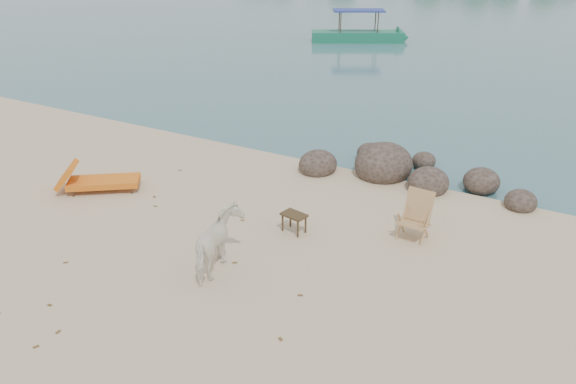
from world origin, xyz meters
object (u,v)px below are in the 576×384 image
Objects in this scene: cow at (219,245)px; side_table at (294,224)px; lounge_chair at (103,179)px; boulders at (397,171)px; boat_near at (359,15)px; deck_chair at (414,219)px.

side_table is at bearing -120.39° from cow.
lounge_chair is (-4.90, 1.65, -0.29)m from cow.
boulders is at bearing -119.79° from cow.
cow is 2.22m from side_table.
side_table is (-0.99, -4.12, 0.00)m from boulders.
boulders is 6.43m from cow.
boat_near is (-8.15, 22.95, 1.29)m from side_table.
cow reaches higher than side_table.
deck_chair is (2.43, 1.03, 0.30)m from side_table.
boulders is 20.97m from boat_near.
deck_chair is 0.17× the size of boat_near.
lounge_chair reaches higher than side_table.
deck_chair is (1.45, -3.08, 0.30)m from boulders.
side_table is 0.09× the size of boat_near.
lounge_chair is 2.16× the size of deck_chair.
deck_chair is at bearing -92.99° from boat_near.
boulders is at bearing -92.88° from boat_near.
boulders is 7.90m from lounge_chair.
deck_chair reaches higher than side_table.
deck_chair is (2.98, 3.15, -0.10)m from cow.
lounge_chair is at bearing -112.17° from boat_near.
cow is at bearing -54.81° from lounge_chair.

